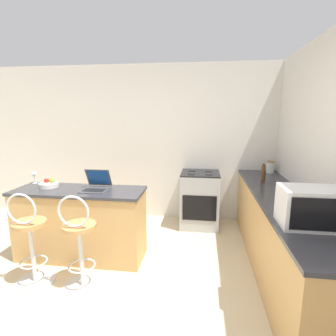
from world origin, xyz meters
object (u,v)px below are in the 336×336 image
(bar_stool_near, at_px, (30,241))
(stove_range, at_px, (200,199))
(pepper_mill, at_px, (263,173))
(wine_glass_tall, at_px, (34,175))
(bar_stool_far, at_px, (80,244))
(fruit_bowl, at_px, (49,184))
(storage_jar, at_px, (270,167))
(microwave, at_px, (312,207))
(laptop, at_px, (96,184))

(bar_stool_near, relative_size, stove_range, 1.15)
(pepper_mill, height_order, wine_glass_tall, pepper_mill)
(bar_stool_far, bearing_deg, fruit_bowl, 136.65)
(stove_range, bearing_deg, storage_jar, 6.42)
(microwave, bearing_deg, storage_jar, 85.27)
(bar_stool_near, bearing_deg, storage_jar, 33.71)
(bar_stool_near, xyz_separation_m, fruit_bowl, (-0.15, 0.65, 0.44))
(storage_jar, bearing_deg, microwave, -94.73)
(microwave, bearing_deg, laptop, 159.52)
(bar_stool_far, distance_m, stove_range, 2.12)
(bar_stool_far, xyz_separation_m, wine_glass_tall, (-0.99, 0.80, 0.52))
(microwave, distance_m, wine_glass_tall, 3.24)
(bar_stool_near, bearing_deg, wine_glass_tall, 118.95)
(stove_range, relative_size, wine_glass_tall, 5.54)
(laptop, bearing_deg, microwave, -20.48)
(laptop, relative_size, wine_glass_tall, 2.06)
(laptop, bearing_deg, wine_glass_tall, 169.84)
(stove_range, distance_m, wine_glass_tall, 2.44)
(stove_range, distance_m, pepper_mill, 1.14)
(laptop, distance_m, microwave, 2.31)
(laptop, bearing_deg, pepper_mill, 16.26)
(laptop, distance_m, storage_jar, 2.65)
(stove_range, height_order, fruit_bowl, fruit_bowl)
(bar_stool_near, relative_size, pepper_mill, 3.93)
(bar_stool_far, height_order, wine_glass_tall, wine_glass_tall)
(storage_jar, bearing_deg, bar_stool_far, -140.42)
(bar_stool_far, relative_size, pepper_mill, 3.93)
(stove_range, distance_m, fruit_bowl, 2.24)
(bar_stool_far, relative_size, fruit_bowl, 4.35)
(bar_stool_near, xyz_separation_m, wine_glass_tall, (-0.44, 0.80, 0.52))
(stove_range, relative_size, storage_jar, 4.79)
(fruit_bowl, distance_m, storage_jar, 3.21)
(laptop, relative_size, pepper_mill, 1.27)
(bar_stool_near, distance_m, stove_range, 2.47)
(fruit_bowl, relative_size, wine_glass_tall, 1.47)
(storage_jar, relative_size, pepper_mill, 0.71)
(bar_stool_near, bearing_deg, stove_range, 45.38)
(stove_range, height_order, wine_glass_tall, wine_glass_tall)
(fruit_bowl, xyz_separation_m, wine_glass_tall, (-0.29, 0.14, 0.08))
(fruit_bowl, bearing_deg, stove_range, 30.38)
(wine_glass_tall, bearing_deg, pepper_mill, 8.36)
(bar_stool_near, xyz_separation_m, stove_range, (1.74, 1.76, -0.04))
(bar_stool_near, relative_size, fruit_bowl, 4.35)
(microwave, distance_m, stove_range, 2.22)
(storage_jar, bearing_deg, laptop, -151.87)
(laptop, bearing_deg, bar_stool_near, -127.48)
(laptop, distance_m, fruit_bowl, 0.63)
(bar_stool_far, relative_size, wine_glass_tall, 6.37)
(storage_jar, bearing_deg, wine_glass_tall, -161.64)
(bar_stool_far, distance_m, microwave, 2.19)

